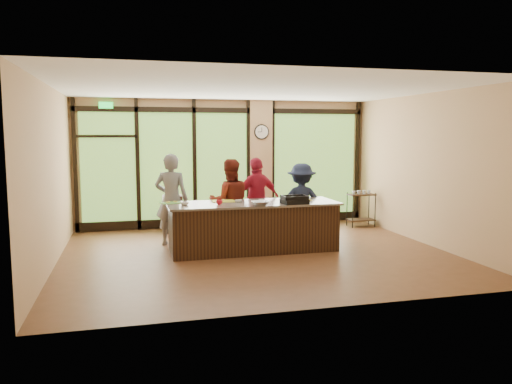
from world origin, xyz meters
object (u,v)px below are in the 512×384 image
cook_left (171,200)px  flower_stand (173,214)px  island_base (253,228)px  roasting_pan (294,201)px  bar_cart (361,205)px  cook_right (301,202)px

cook_left → flower_stand: 1.39m
island_base → roasting_pan: bearing=-26.3°
bar_cart → island_base: bearing=-150.2°
roasting_pan → flower_stand: roasting_pan is taller
cook_right → flower_stand: size_ratio=1.92×
cook_right → cook_left: bearing=14.2°
cook_right → roasting_pan: 1.15m
island_base → bar_cart: 3.57m
flower_stand → bar_cart: size_ratio=0.97×
cook_right → flower_stand: (-2.53, 1.48, -0.38)m
island_base → bar_cart: island_base is taller
cook_left → cook_right: (2.65, -0.18, -0.11)m
cook_left → bar_cart: size_ratio=2.12×
flower_stand → cook_right: bearing=-30.3°
bar_cart → cook_left: bearing=-168.6°
cook_right → bar_cart: 2.21m
cook_right → island_base: bearing=47.4°
cook_left → flower_stand: (0.12, 1.30, -0.50)m
cook_right → roasting_pan: (-0.50, -1.02, 0.16)m
cook_left → flower_stand: bearing=-77.2°
cook_right → flower_stand: 2.95m
roasting_pan → flower_stand: (-2.03, 2.50, -0.54)m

